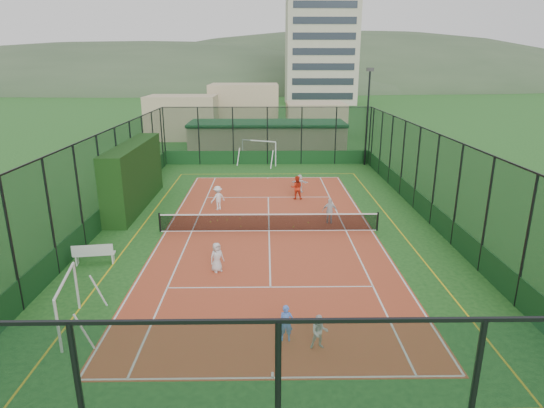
{
  "coord_description": "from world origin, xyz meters",
  "views": [
    {
      "loc": [
        -0.18,
        -22.74,
        8.54
      ],
      "look_at": [
        0.17,
        1.02,
        1.2
      ],
      "focal_mm": 30.0,
      "sensor_mm": 36.0,
      "label": 1
    }
  ],
  "objects_px": {
    "futsal_goal_near": "(68,305)",
    "child_near_left": "(217,257)",
    "child_far_right": "(330,211)",
    "futsal_goal_far": "(259,153)",
    "apartment_tower": "(321,33)",
    "child_far_left": "(218,198)",
    "child_far_back": "(300,183)",
    "clubhouse": "(267,138)",
    "child_near_right": "(319,332)",
    "child_near_mid": "(286,323)",
    "floodlight_ne": "(367,118)",
    "coach": "(297,187)",
    "white_bench": "(94,253)"
  },
  "relations": [
    {
      "from": "futsal_goal_near",
      "to": "child_near_left",
      "type": "bearing_deg",
      "value": -56.41
    },
    {
      "from": "child_near_left",
      "to": "child_far_right",
      "type": "xyz_separation_m",
      "value": [
        5.66,
        6.09,
        0.07
      ]
    },
    {
      "from": "futsal_goal_far",
      "to": "child_near_left",
      "type": "xyz_separation_m",
      "value": [
        -1.51,
        -21.62,
        -0.4
      ]
    },
    {
      "from": "apartment_tower",
      "to": "child_far_left",
      "type": "distance_m",
      "value": 80.95
    },
    {
      "from": "futsal_goal_far",
      "to": "child_far_back",
      "type": "xyz_separation_m",
      "value": [
        2.94,
        -9.07,
        -0.42
      ]
    },
    {
      "from": "clubhouse",
      "to": "apartment_tower",
      "type": "relative_size",
      "value": 0.51
    },
    {
      "from": "clubhouse",
      "to": "child_near_right",
      "type": "xyz_separation_m",
      "value": [
        1.48,
        -32.47,
        -1.0
      ]
    },
    {
      "from": "child_near_mid",
      "to": "child_far_back",
      "type": "distance_m",
      "value": 17.77
    },
    {
      "from": "futsal_goal_far",
      "to": "apartment_tower",
      "type": "bearing_deg",
      "value": 102.43
    },
    {
      "from": "child_near_left",
      "to": "child_far_left",
      "type": "relative_size",
      "value": 0.87
    },
    {
      "from": "child_far_back",
      "to": "child_near_mid",
      "type": "bearing_deg",
      "value": 96.04
    },
    {
      "from": "child_near_right",
      "to": "child_far_back",
      "type": "height_order",
      "value": "child_far_back"
    },
    {
      "from": "floodlight_ne",
      "to": "futsal_goal_far",
      "type": "relative_size",
      "value": 2.51
    },
    {
      "from": "child_near_mid",
      "to": "coach",
      "type": "relative_size",
      "value": 0.78
    },
    {
      "from": "apartment_tower",
      "to": "child_near_mid",
      "type": "distance_m",
      "value": 93.85
    },
    {
      "from": "clubhouse",
      "to": "child_far_left",
      "type": "relative_size",
      "value": 10.2
    },
    {
      "from": "child_near_right",
      "to": "floodlight_ne",
      "type": "bearing_deg",
      "value": 73.07
    },
    {
      "from": "child_near_mid",
      "to": "child_far_left",
      "type": "relative_size",
      "value": 0.82
    },
    {
      "from": "child_near_mid",
      "to": "apartment_tower",
      "type": "bearing_deg",
      "value": 86.65
    },
    {
      "from": "floodlight_ne",
      "to": "white_bench",
      "type": "bearing_deg",
      "value": -128.53
    },
    {
      "from": "apartment_tower",
      "to": "child_far_left",
      "type": "bearing_deg",
      "value": -100.91
    },
    {
      "from": "child_near_left",
      "to": "child_far_back",
      "type": "bearing_deg",
      "value": 35.08
    },
    {
      "from": "futsal_goal_far",
      "to": "child_near_mid",
      "type": "bearing_deg",
      "value": -63.92
    },
    {
      "from": "clubhouse",
      "to": "child_near_mid",
      "type": "xyz_separation_m",
      "value": [
        0.46,
        -32.03,
        -0.95
      ]
    },
    {
      "from": "futsal_goal_far",
      "to": "child_near_mid",
      "type": "xyz_separation_m",
      "value": [
        1.22,
        -26.75,
        -0.44
      ]
    },
    {
      "from": "clubhouse",
      "to": "white_bench",
      "type": "xyz_separation_m",
      "value": [
        -7.8,
        -26.0,
        -1.08
      ]
    },
    {
      "from": "white_bench",
      "to": "child_far_right",
      "type": "height_order",
      "value": "child_far_right"
    },
    {
      "from": "child_far_right",
      "to": "futsal_goal_far",
      "type": "bearing_deg",
      "value": -66.79
    },
    {
      "from": "child_near_left",
      "to": "child_far_back",
      "type": "height_order",
      "value": "child_near_left"
    },
    {
      "from": "child_far_left",
      "to": "child_far_right",
      "type": "distance_m",
      "value": 6.96
    },
    {
      "from": "child_near_left",
      "to": "child_far_back",
      "type": "xyz_separation_m",
      "value": [
        4.46,
        12.55,
        -0.02
      ]
    },
    {
      "from": "clubhouse",
      "to": "child_near_left",
      "type": "bearing_deg",
      "value": -94.82
    },
    {
      "from": "white_bench",
      "to": "child_near_right",
      "type": "distance_m",
      "value": 11.31
    },
    {
      "from": "futsal_goal_far",
      "to": "coach",
      "type": "height_order",
      "value": "futsal_goal_far"
    },
    {
      "from": "floodlight_ne",
      "to": "futsal_goal_near",
      "type": "bearing_deg",
      "value": -120.72
    },
    {
      "from": "floodlight_ne",
      "to": "child_near_mid",
      "type": "distance_m",
      "value": 28.06
    },
    {
      "from": "child_near_right",
      "to": "child_far_right",
      "type": "bearing_deg",
      "value": 78.47
    },
    {
      "from": "child_near_right",
      "to": "child_far_back",
      "type": "xyz_separation_m",
      "value": [
        0.71,
        18.13,
        0.06
      ]
    },
    {
      "from": "apartment_tower",
      "to": "child_far_right",
      "type": "relative_size",
      "value": 20.87
    },
    {
      "from": "child_far_left",
      "to": "child_far_back",
      "type": "xyz_separation_m",
      "value": [
        5.27,
        3.91,
        -0.12
      ]
    },
    {
      "from": "apartment_tower",
      "to": "child_near_right",
      "type": "relative_size",
      "value": 26.36
    },
    {
      "from": "child_near_right",
      "to": "white_bench",
      "type": "bearing_deg",
      "value": 142.9
    },
    {
      "from": "apartment_tower",
      "to": "child_far_back",
      "type": "height_order",
      "value": "apartment_tower"
    },
    {
      "from": "apartment_tower",
      "to": "futsal_goal_far",
      "type": "distance_m",
      "value": 67.95
    },
    {
      "from": "white_bench",
      "to": "futsal_goal_far",
      "type": "distance_m",
      "value": 21.9
    },
    {
      "from": "floodlight_ne",
      "to": "child_far_right",
      "type": "xyz_separation_m",
      "value": [
        -5.2,
        -15.4,
        -3.4
      ]
    },
    {
      "from": "futsal_goal_far",
      "to": "child_near_right",
      "type": "bearing_deg",
      "value": -61.83
    },
    {
      "from": "futsal_goal_near",
      "to": "child_near_left",
      "type": "height_order",
      "value": "futsal_goal_near"
    },
    {
      "from": "child_far_left",
      "to": "child_far_right",
      "type": "height_order",
      "value": "child_far_left"
    },
    {
      "from": "clubhouse",
      "to": "futsal_goal_near",
      "type": "bearing_deg",
      "value": -102.2
    }
  ]
}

